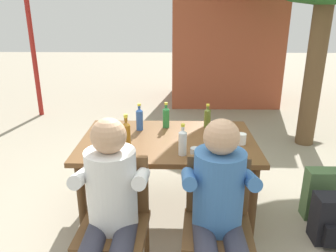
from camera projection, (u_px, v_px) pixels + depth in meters
name	position (u px, v px, depth m)	size (l,w,h in m)	color
ground_plane	(168.00, 210.00, 3.10)	(24.00, 24.00, 0.00)	gray
dining_table	(168.00, 148.00, 2.89)	(1.50, 0.99, 0.72)	brown
chair_near_right	(217.00, 217.00, 2.18)	(0.47, 0.47, 0.87)	brown
chair_near_left	(115.00, 215.00, 2.20)	(0.46, 0.46, 0.87)	brown
person_in_white_shirt	(220.00, 204.00, 2.03)	(0.47, 0.61, 1.18)	#3D70B2
person_in_plaid_shirt	(110.00, 203.00, 2.04)	(0.47, 0.61, 1.18)	white
bottle_olive	(207.00, 117.00, 3.13)	(0.06, 0.06, 0.23)	#566623
bottle_clear	(183.00, 142.00, 2.52)	(0.06, 0.06, 0.25)	white
bottle_amber	(127.00, 136.00, 2.56)	(0.06, 0.06, 0.31)	#996019
bottle_green	(166.00, 117.00, 3.12)	(0.06, 0.06, 0.24)	#287A38
bottle_blue	(140.00, 119.00, 3.05)	(0.06, 0.06, 0.25)	#2D56A3
cup_glass	(120.00, 153.00, 2.47)	(0.08, 0.08, 0.10)	silver
cup_white	(241.00, 139.00, 2.75)	(0.08, 0.08, 0.09)	white
cup_steel	(195.00, 153.00, 2.48)	(0.08, 0.08, 0.08)	#B2B7BC
backpack_by_near_side	(332.00, 220.00, 2.63)	(0.29, 0.25, 0.41)	black
backpack_by_far_side	(321.00, 195.00, 2.93)	(0.29, 0.21, 0.47)	#47663D
brick_kiosk	(224.00, 29.00, 6.51)	(2.34, 1.83, 2.71)	#9E472D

